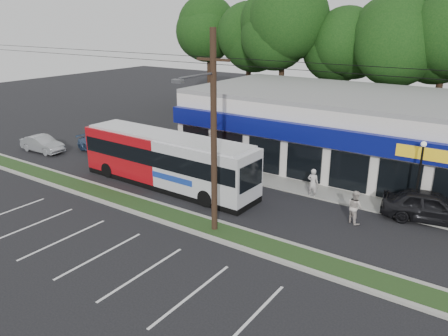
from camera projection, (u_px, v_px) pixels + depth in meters
ground at (158, 223)px, 23.33m from camera, size 120.00×120.00×0.00m
grass_strip at (171, 215)px, 24.09m from camera, size 40.00×1.60×0.12m
curb_south at (160, 221)px, 23.42m from camera, size 40.00×0.25×0.14m
curb_north at (180, 210)px, 24.75m from camera, size 40.00×0.25×0.14m
sidewalk at (314, 190)px, 27.63m from camera, size 32.00×2.20×0.10m
strip_mall at (361, 130)px, 31.91m from camera, size 25.00×12.55×5.30m
utility_pole at (210, 128)px, 20.78m from camera, size 50.00×2.77×10.00m
lamp_post at (420, 170)px, 23.41m from camera, size 0.30×0.30×4.25m
tree_line at (387, 42)px, 38.71m from camera, size 46.76×6.76×11.83m
metrobus at (167, 159)px, 28.00m from camera, size 12.86×2.98×3.44m
car_dark at (431, 206)px, 23.30m from camera, size 5.28×2.93×1.70m
car_silver at (42, 144)px, 35.65m from camera, size 4.12×1.60×1.34m
car_blue at (96, 145)px, 35.71m from camera, size 4.27×2.22×1.18m
pedestrian_a at (313, 183)px, 26.40m from camera, size 0.72×0.51×1.84m
pedestrian_b at (355, 207)px, 23.10m from camera, size 1.11×1.05×1.82m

